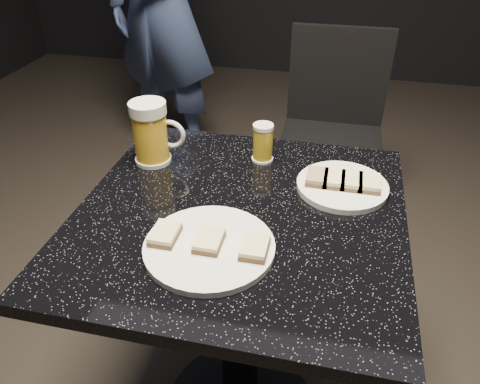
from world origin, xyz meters
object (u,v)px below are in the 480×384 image
(beer_mug, at_px, (151,133))
(chair, at_px, (332,126))
(patron, at_px, (162,4))
(table, at_px, (240,291))
(beer_tumbler, at_px, (263,143))
(plate_large, at_px, (209,247))
(plate_small, at_px, (342,186))

(beer_mug, bearing_deg, chair, 62.77)
(patron, distance_m, table, 1.66)
(beer_mug, height_order, beer_tumbler, beer_mug)
(plate_large, xyz_separation_m, plate_small, (0.24, 0.27, 0.00))
(patron, relative_size, beer_mug, 10.61)
(beer_tumbler, bearing_deg, table, -91.66)
(plate_small, relative_size, beer_mug, 1.32)
(beer_tumbler, bearing_deg, plate_small, -24.06)
(beer_tumbler, bearing_deg, plate_large, -95.71)
(beer_mug, bearing_deg, plate_small, -3.10)
(beer_mug, bearing_deg, plate_large, -52.54)
(plate_large, distance_m, plate_small, 0.36)
(patron, bearing_deg, plate_large, -49.43)
(table, relative_size, chair, 0.86)
(beer_tumbler, bearing_deg, patron, 120.65)
(table, xyz_separation_m, beer_mug, (-0.26, 0.16, 0.32))
(plate_small, distance_m, beer_mug, 0.48)
(patron, relative_size, beer_tumbler, 17.11)
(patron, bearing_deg, beer_mug, -53.27)
(table, distance_m, beer_tumbler, 0.37)
(patron, bearing_deg, beer_tumbler, -42.22)
(patron, relative_size, chair, 1.92)
(plate_small, distance_m, table, 0.35)
(table, bearing_deg, beer_mug, 147.75)
(plate_large, height_order, patron, patron)
(plate_large, relative_size, chair, 0.29)
(table, height_order, beer_mug, beer_mug)
(patron, distance_m, beer_tumbler, 1.42)
(patron, height_order, table, patron)
(plate_large, xyz_separation_m, table, (0.03, 0.14, -0.25))
(beer_mug, xyz_separation_m, beer_tumbler, (0.27, 0.07, -0.03))
(plate_large, bearing_deg, plate_small, 48.79)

